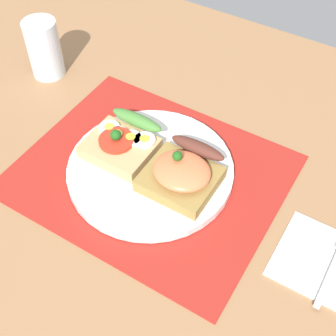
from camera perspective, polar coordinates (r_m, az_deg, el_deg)
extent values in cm
cube|color=#976B45|center=(70.56, -2.08, -1.57)|extent=(120.00, 90.00, 3.20)
cube|color=#A1231B|center=(69.21, -2.12, -0.65)|extent=(37.43, 30.70, 0.30)
cylinder|color=white|center=(68.58, -2.14, -0.20)|extent=(24.22, 24.22, 1.37)
cube|color=tan|center=(69.52, -5.78, 2.50)|extent=(9.79, 8.14, 2.04)
cylinder|color=red|center=(68.48, -6.51, 3.11)|extent=(5.17, 5.17, 0.60)
ellipsoid|color=#467E36|center=(70.66, -3.81, 5.83)|extent=(8.61, 2.20, 1.80)
sphere|color=#1E5919|center=(68.03, -6.30, 4.07)|extent=(1.60, 1.60, 1.60)
cylinder|color=white|center=(70.73, -7.13, 4.83)|extent=(3.16, 3.16, 0.50)
cylinder|color=yellow|center=(70.50, -7.15, 5.02)|extent=(1.42, 1.42, 0.16)
cylinder|color=white|center=(69.59, -6.03, 4.04)|extent=(3.16, 3.16, 0.50)
cylinder|color=yellow|center=(69.36, -6.06, 4.23)|extent=(1.42, 1.42, 0.16)
cylinder|color=white|center=(68.91, -4.55, 3.62)|extent=(3.16, 3.16, 0.50)
cylinder|color=yellow|center=(68.68, -4.56, 3.81)|extent=(1.42, 1.42, 0.16)
cylinder|color=white|center=(68.50, -2.85, 3.39)|extent=(3.16, 3.16, 0.50)
cylinder|color=yellow|center=(68.27, -2.86, 3.58)|extent=(1.42, 1.42, 0.16)
cube|color=olive|center=(65.22, 1.47, -1.36)|extent=(9.90, 8.94, 2.00)
ellipsoid|color=#F07144|center=(63.49, 1.68, -0.34)|extent=(8.12, 7.15, 2.12)
ellipsoid|color=#562A21|center=(66.65, 3.62, 2.45)|extent=(8.42, 2.20, 1.80)
sphere|color=#1E5919|center=(62.93, 1.19, 1.51)|extent=(1.40, 1.40, 1.40)
cube|color=white|center=(63.74, 18.66, -10.84)|extent=(12.56, 11.05, 0.60)
cube|color=#B7B7BC|center=(62.33, 18.97, -12.30)|extent=(0.80, 9.58, 0.32)
cylinder|color=silver|center=(86.28, -14.78, 13.81)|extent=(5.76, 5.76, 10.28)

